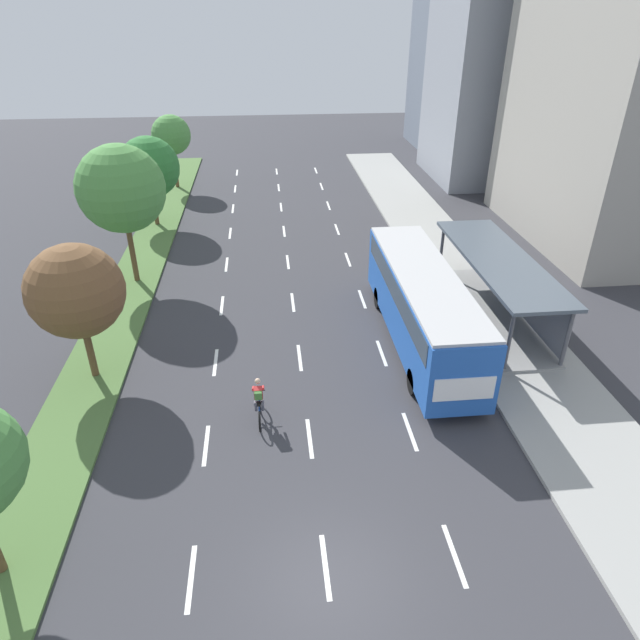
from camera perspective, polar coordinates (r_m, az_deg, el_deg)
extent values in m
plane|color=#38383D|center=(15.76, 0.79, -25.42)|extent=(140.00, 140.00, 0.00)
cube|color=#4C7038|center=(32.51, -18.08, 4.77)|extent=(2.60, 52.00, 0.12)
cube|color=#9E9E99|center=(33.34, 12.91, 6.16)|extent=(4.50, 52.00, 0.15)
cube|color=white|center=(16.20, -13.07, -24.35)|extent=(0.14, 2.00, 0.01)
cube|color=white|center=(19.57, -11.59, -12.44)|extent=(0.14, 2.00, 0.01)
cube|color=white|center=(23.54, -10.65, -4.27)|extent=(0.14, 2.00, 0.01)
cube|color=white|center=(27.84, -10.01, 1.47)|extent=(0.14, 2.00, 0.01)
cube|color=white|center=(32.35, -9.54, 5.64)|extent=(0.14, 2.00, 0.01)
cube|color=white|center=(37.00, -9.19, 8.78)|extent=(0.14, 2.00, 0.01)
cube|color=white|center=(41.73, -8.91, 11.21)|extent=(0.14, 2.00, 0.01)
cube|color=white|center=(46.52, -8.68, 13.14)|extent=(0.14, 2.00, 0.01)
cube|color=white|center=(51.35, -8.50, 14.71)|extent=(0.14, 2.00, 0.01)
cube|color=white|center=(16.06, 0.56, -23.91)|extent=(0.14, 2.00, 0.01)
cube|color=white|center=(19.45, -1.07, -12.00)|extent=(0.14, 2.00, 0.01)
cube|color=white|center=(23.44, -2.10, -3.86)|extent=(0.14, 2.00, 0.01)
cube|color=white|center=(27.76, -2.80, 1.83)|extent=(0.14, 2.00, 0.01)
cube|color=white|center=(32.28, -3.31, 5.96)|extent=(0.14, 2.00, 0.01)
cube|color=white|center=(36.94, -3.70, 9.06)|extent=(0.14, 2.00, 0.01)
cube|color=white|center=(41.67, -4.01, 11.47)|extent=(0.14, 2.00, 0.01)
cube|color=white|center=(46.47, -4.26, 13.37)|extent=(0.14, 2.00, 0.01)
cube|color=white|center=(51.31, -4.46, 14.92)|extent=(0.14, 2.00, 0.01)
cube|color=white|center=(16.67, 13.60, -22.34)|extent=(0.14, 2.00, 0.01)
cube|color=white|center=(19.96, 9.19, -11.19)|extent=(0.14, 2.00, 0.01)
cube|color=white|center=(23.86, 6.33, -3.38)|extent=(0.14, 2.00, 0.01)
cube|color=white|center=(28.12, 4.34, 2.16)|extent=(0.14, 2.00, 0.01)
cube|color=white|center=(32.59, 2.88, 6.21)|extent=(0.14, 2.00, 0.01)
cube|color=white|center=(37.20, 1.76, 9.27)|extent=(0.14, 2.00, 0.01)
cube|color=white|center=(41.91, 0.87, 11.64)|extent=(0.14, 2.00, 0.01)
cube|color=white|center=(46.68, 0.16, 13.53)|extent=(0.14, 2.00, 0.01)
cube|color=white|center=(51.50, -0.43, 15.07)|extent=(0.14, 2.00, 0.01)
cube|color=gray|center=(27.56, 17.06, 0.70)|extent=(2.60, 9.64, 0.10)
cylinder|color=#56565B|center=(22.85, 18.82, -1.99)|extent=(0.16, 0.16, 2.60)
cylinder|color=#56565B|center=(30.45, 12.33, 6.97)|extent=(0.16, 0.16, 2.60)
cylinder|color=#56565B|center=(23.90, 24.00, -1.63)|extent=(0.16, 0.16, 2.60)
cylinder|color=#56565B|center=(31.25, 16.49, 7.01)|extent=(0.16, 0.16, 2.60)
cube|color=gray|center=(27.46, 19.87, 3.28)|extent=(0.10, 9.16, 2.34)
cube|color=#4C5660|center=(26.41, 17.93, 5.89)|extent=(2.90, 10.04, 0.16)
cube|color=#2356B2|center=(23.88, 10.38, 1.45)|extent=(2.50, 11.20, 2.80)
cube|color=#2D3D4C|center=(23.49, 10.57, 3.28)|extent=(2.54, 10.30, 0.90)
cube|color=#B7B7B7|center=(23.24, 10.71, 4.63)|extent=(2.45, 10.98, 0.12)
cube|color=#2D3D4C|center=(28.65, 7.57, 7.36)|extent=(2.25, 0.06, 1.54)
cube|color=white|center=(19.47, 14.57, -6.87)|extent=(2.12, 0.04, 0.90)
cylinder|color=black|center=(27.23, 6.04, 2.28)|extent=(0.30, 1.00, 1.00)
cylinder|color=black|center=(27.73, 10.50, 2.46)|extent=(0.30, 1.00, 1.00)
cylinder|color=black|center=(21.47, 9.59, -6.22)|extent=(0.30, 1.00, 1.00)
cylinder|color=black|center=(22.11, 15.13, -5.76)|extent=(0.30, 1.00, 1.00)
torus|color=black|center=(20.52, -6.22, -8.34)|extent=(0.06, 0.72, 0.72)
torus|color=black|center=(19.66, -6.20, -10.30)|extent=(0.06, 0.72, 0.72)
cylinder|color=#234C99|center=(19.92, -6.25, -8.67)|extent=(0.05, 0.94, 0.05)
cylinder|color=#234C99|center=(19.95, -6.22, -9.25)|extent=(0.05, 0.57, 0.42)
cylinder|color=#234C99|center=(19.75, -6.25, -8.98)|extent=(0.04, 0.04, 0.40)
cube|color=black|center=(19.62, -6.29, -8.53)|extent=(0.12, 0.24, 0.06)
cylinder|color=black|center=(20.15, -6.30, -7.19)|extent=(0.46, 0.04, 0.04)
cube|color=red|center=(19.57, -6.34, -7.44)|extent=(0.30, 0.36, 0.59)
cube|color=#4C893D|center=(19.43, -6.34, -7.68)|extent=(0.26, 0.26, 0.42)
sphere|color=beige|center=(19.42, -6.41, -6.24)|extent=(0.20, 0.20, 0.20)
cylinder|color=#4C4C56|center=(19.79, -6.63, -8.43)|extent=(0.12, 0.42, 0.25)
cylinder|color=#4C4C56|center=(20.08, -6.58, -8.72)|extent=(0.10, 0.17, 0.41)
cylinder|color=#4C4C56|center=(19.78, -5.93, -8.40)|extent=(0.12, 0.42, 0.25)
cylinder|color=#4C4C56|center=(20.08, -5.89, -8.69)|extent=(0.10, 0.17, 0.41)
cylinder|color=red|center=(19.72, -6.85, -6.96)|extent=(0.09, 0.47, 0.28)
cylinder|color=red|center=(19.71, -5.85, -6.92)|extent=(0.09, 0.47, 0.28)
cylinder|color=brown|center=(23.33, -22.52, -2.76)|extent=(0.28, 0.28, 2.38)
sphere|color=brown|center=(22.18, -23.75, 2.74)|extent=(3.53, 3.53, 3.53)
cylinder|color=brown|center=(30.71, -18.68, 6.72)|extent=(0.28, 0.28, 3.31)
sphere|color=#4C8E42|center=(29.68, -19.71, 12.54)|extent=(4.33, 4.33, 4.33)
cylinder|color=brown|center=(39.02, -16.55, 11.03)|extent=(0.28, 0.28, 2.33)
sphere|color=#2D7533|center=(38.32, -17.12, 14.73)|extent=(3.86, 3.86, 3.86)
cylinder|color=brown|center=(47.23, -14.59, 14.79)|extent=(0.28, 0.28, 2.92)
sphere|color=#4C8E42|center=(46.67, -15.01, 17.85)|extent=(3.00, 3.00, 3.00)
cube|color=#8E939E|center=(50.65, 19.78, 25.70)|extent=(11.91, 9.99, 21.63)
cube|color=slate|center=(62.02, 15.77, 22.97)|extent=(11.38, 10.55, 13.66)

